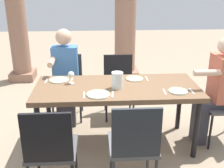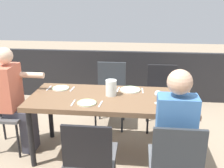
{
  "view_description": "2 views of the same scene",
  "coord_description": "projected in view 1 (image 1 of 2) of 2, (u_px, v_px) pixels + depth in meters",
  "views": [
    {
      "loc": [
        -0.24,
        -2.94,
        1.9
      ],
      "look_at": [
        -0.06,
        -0.06,
        0.81
      ],
      "focal_mm": 44.57,
      "sensor_mm": 36.0,
      "label": 1
    },
    {
      "loc": [
        -0.31,
        2.77,
        1.87
      ],
      "look_at": [
        -0.01,
        -0.09,
        0.88
      ],
      "focal_mm": 42.01,
      "sensor_mm": 36.0,
      "label": 2
    }
  ],
  "objects": [
    {
      "name": "stone_column_near",
      "position": [
        15.0,
        9.0,
        5.15
      ],
      "size": [
        0.46,
        0.46,
        2.81
      ],
      "color": "#936B56",
      "rests_on": "ground"
    },
    {
      "name": "chair_mid_south",
      "position": [
        134.0,
        143.0,
        2.48
      ],
      "size": [
        0.44,
        0.44,
        0.93
      ],
      "color": "#5B5E61",
      "rests_on": "ground"
    },
    {
      "name": "fork_2",
      "position": [
        122.0,
        79.0,
        3.37
      ],
      "size": [
        0.03,
        0.17,
        0.01
      ],
      "primitive_type": "cube",
      "rotation": [
        0.0,
        0.0,
        -0.09
      ],
      "color": "silver",
      "rests_on": "dining_table"
    },
    {
      "name": "spoon_2",
      "position": [
        147.0,
        79.0,
        3.39
      ],
      "size": [
        0.02,
        0.17,
        0.01
      ],
      "primitive_type": "cube",
      "rotation": [
        0.0,
        0.0,
        -0.02
      ],
      "color": "silver",
      "rests_on": "dining_table"
    },
    {
      "name": "dining_table",
      "position": [
        117.0,
        92.0,
        3.19
      ],
      "size": [
        1.87,
        0.81,
        0.76
      ],
      "color": "brown",
      "rests_on": "ground"
    },
    {
      "name": "chair_west_south",
      "position": [
        51.0,
        147.0,
        2.44
      ],
      "size": [
        0.44,
        0.44,
        0.91
      ],
      "color": "#4F4F50",
      "rests_on": "ground"
    },
    {
      "name": "spoon_0",
      "position": [
        72.0,
        80.0,
        3.35
      ],
      "size": [
        0.02,
        0.17,
        0.01
      ],
      "primitive_type": "cube",
      "rotation": [
        0.0,
        0.0,
        -0.05
      ],
      "color": "silver",
      "rests_on": "dining_table"
    },
    {
      "name": "wine_glass_0",
      "position": [
        71.0,
        75.0,
        3.22
      ],
      "size": [
        0.08,
        0.08,
        0.15
      ],
      "color": "white",
      "rests_on": "dining_table"
    },
    {
      "name": "plate_1",
      "position": [
        98.0,
        94.0,
        2.92
      ],
      "size": [
        0.25,
        0.25,
        0.02
      ],
      "color": "white",
      "rests_on": "dining_table"
    },
    {
      "name": "diner_man_white",
      "position": [
        65.0,
        74.0,
        3.74
      ],
      "size": [
        0.35,
        0.5,
        1.3
      ],
      "color": "#3F3F4C",
      "rests_on": "ground"
    },
    {
      "name": "fork_3",
      "position": [
        164.0,
        92.0,
        3.0
      ],
      "size": [
        0.03,
        0.17,
        0.01
      ],
      "primitive_type": "cube",
      "rotation": [
        0.0,
        0.0,
        -0.07
      ],
      "color": "silver",
      "rests_on": "dining_table"
    },
    {
      "name": "chair_west_north",
      "position": [
        67.0,
        81.0,
        3.98
      ],
      "size": [
        0.44,
        0.44,
        0.89
      ],
      "color": "#5B5E61",
      "rests_on": "ground"
    },
    {
      "name": "spoon_1",
      "position": [
        113.0,
        94.0,
        2.93
      ],
      "size": [
        0.03,
        0.17,
        0.01
      ],
      "primitive_type": "cube",
      "rotation": [
        0.0,
        0.0,
        -0.09
      ],
      "color": "silver",
      "rests_on": "dining_table"
    },
    {
      "name": "plate_2",
      "position": [
        135.0,
        79.0,
        3.38
      ],
      "size": [
        0.21,
        0.21,
        0.02
      ],
      "color": "silver",
      "rests_on": "dining_table"
    },
    {
      "name": "stone_column_centre",
      "position": [
        126.0,
        5.0,
        5.25
      ],
      "size": [
        0.53,
        0.53,
        2.94
      ],
      "color": "#936B56",
      "rests_on": "ground"
    },
    {
      "name": "chair_mid_north",
      "position": [
        119.0,
        81.0,
        4.02
      ],
      "size": [
        0.44,
        0.44,
        0.88
      ],
      "color": "#4F4F50",
      "rests_on": "ground"
    },
    {
      "name": "plate_0",
      "position": [
        59.0,
        80.0,
        3.34
      ],
      "size": [
        0.23,
        0.23,
        0.02
      ],
      "color": "silver",
      "rests_on": "dining_table"
    },
    {
      "name": "fork_0",
      "position": [
        46.0,
        81.0,
        3.33
      ],
      "size": [
        0.02,
        0.17,
        0.01
      ],
      "primitive_type": "cube",
      "rotation": [
        0.0,
        0.0,
        -0.02
      ],
      "color": "silver",
      "rests_on": "dining_table"
    },
    {
      "name": "plate_3",
      "position": [
        178.0,
        91.0,
        3.01
      ],
      "size": [
        0.21,
        0.21,
        0.02
      ],
      "color": "white",
      "rests_on": "dining_table"
    },
    {
      "name": "ground_plane",
      "position": [
        116.0,
        143.0,
        3.43
      ],
      "size": [
        16.0,
        16.0,
        0.0
      ],
      "primitive_type": "plane",
      "color": "gray"
    },
    {
      "name": "water_pitcher",
      "position": [
        118.0,
        81.0,
        3.09
      ],
      "size": [
        0.13,
        0.13,
        0.18
      ],
      "color": "white",
      "rests_on": "dining_table"
    },
    {
      "name": "spoon_3",
      "position": [
        192.0,
        91.0,
        3.02
      ],
      "size": [
        0.02,
        0.17,
        0.01
      ],
      "primitive_type": "cube",
      "rotation": [
        0.0,
        0.0,
        -0.02
      ],
      "color": "silver",
      "rests_on": "dining_table"
    },
    {
      "name": "diner_woman_green",
      "position": [
        215.0,
        89.0,
        3.25
      ],
      "size": [
        0.49,
        0.35,
        1.31
      ],
      "color": "#3F3F4C",
      "rests_on": "ground"
    },
    {
      "name": "fork_1",
      "position": [
        84.0,
        95.0,
        2.92
      ],
      "size": [
        0.02,
        0.17,
        0.01
      ],
      "primitive_type": "cube",
      "rotation": [
        0.0,
        0.0,
        0.05
      ],
      "color": "silver",
      "rests_on": "dining_table"
    }
  ]
}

